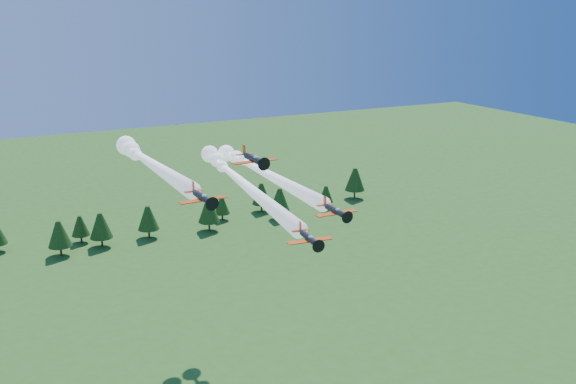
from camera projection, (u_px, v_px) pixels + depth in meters
name	position (u px, v px, depth m)	size (l,w,h in m)	color
plane_lead	(239.00, 179.00, 118.69)	(10.99, 60.52, 3.70)	black
plane_left	(147.00, 161.00, 110.36)	(6.87, 45.35, 3.70)	black
plane_right	(260.00, 170.00, 125.80)	(6.95, 52.85, 3.70)	black
plane_slot	(254.00, 159.00, 98.61)	(7.22, 7.90, 2.56)	black
treeline	(125.00, 218.00, 199.36)	(182.14, 18.50, 11.74)	#382314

